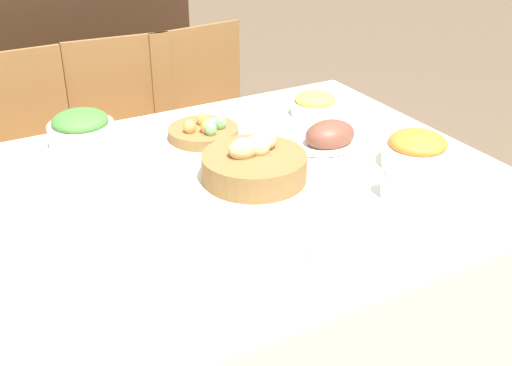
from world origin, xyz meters
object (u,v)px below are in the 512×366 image
chair_far_left (26,167)px  dinner_plate (360,252)px  knife (411,236)px  sideboard (53,92)px  drinking_cup (395,182)px  chair_far_right (214,128)px  butter_dish (221,234)px  bread_basket (254,163)px  pineapple_bowl (315,104)px  egg_basket (204,131)px  fork (304,272)px  ham_platter (330,137)px  chair_far_center (133,145)px  green_salad_bowl (81,129)px  spoon (421,232)px  carrot_bowl (417,150)px

chair_far_left → dinner_plate: chair_far_left is taller
dinner_plate → knife: 0.15m
sideboard → drinking_cup: sideboard is taller
chair_far_right → chair_far_left: bearing=174.1°
chair_far_left → butter_dish: size_ratio=8.70×
chair_far_right → bread_basket: size_ratio=3.08×
sideboard → chair_far_left: bearing=-110.4°
bread_basket → dinner_plate: size_ratio=1.16×
chair_far_right → pineapple_bowl: bearing=-85.5°
egg_basket → butter_dish: size_ratio=2.16×
dinner_plate → fork: 0.15m
pineapple_bowl → dinner_plate: (-0.38, -0.75, -0.03)m
dinner_plate → butter_dish: 0.32m
drinking_cup → ham_platter: bearing=84.0°
chair_far_left → ham_platter: 1.16m
chair_far_center → chair_far_left: (-0.41, 0.00, 0.00)m
chair_far_right → butter_dish: (-0.52, -1.14, 0.26)m
green_salad_bowl → ham_platter: bearing=-29.4°
chair_far_center → pineapple_bowl: 0.80m
chair_far_center → dinner_plate: size_ratio=3.59×
ham_platter → fork: ham_platter is taller
green_salad_bowl → fork: (0.23, -0.89, -0.05)m
chair_far_right → dinner_plate: chair_far_right is taller
sideboard → green_salad_bowl: sideboard is taller
chair_far_center → ham_platter: (0.36, -0.82, 0.27)m
green_salad_bowl → dinner_plate: (0.38, -0.89, -0.05)m
chair_far_left → bread_basket: bearing=-63.3°
fork → egg_basket: bearing=78.7°
knife → butter_dish: bearing=150.1°
chair_far_center → bread_basket: 0.95m
egg_basket → pineapple_bowl: same height
green_salad_bowl → drinking_cup: (0.62, -0.72, -0.01)m
chair_far_left → pineapple_bowl: 1.09m
egg_basket → butter_dish: egg_basket is taller
dinner_plate → chair_far_center: bearing=93.8°
drinking_cup → pineapple_bowl: bearing=76.8°
spoon → butter_dish: butter_dish is taller
bread_basket → pineapple_bowl: size_ratio=1.80×
chair_far_left → green_salad_bowl: 0.55m
knife → drinking_cup: bearing=59.4°
chair_far_right → carrot_bowl: chair_far_right is taller
green_salad_bowl → butter_dish: green_salad_bowl is taller
egg_basket → knife: (0.18, -0.75, -0.02)m
chair_far_center → chair_far_left: bearing=-174.8°
ham_platter → drinking_cup: 0.35m
dinner_plate → green_salad_bowl: bearing=113.1°
chair_far_center → bread_basket: (0.06, -0.90, 0.29)m
chair_far_right → fork: (-0.42, -1.34, 0.24)m
chair_far_left → knife: 1.51m
chair_far_center → carrot_bowl: (0.50, -1.05, 0.29)m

